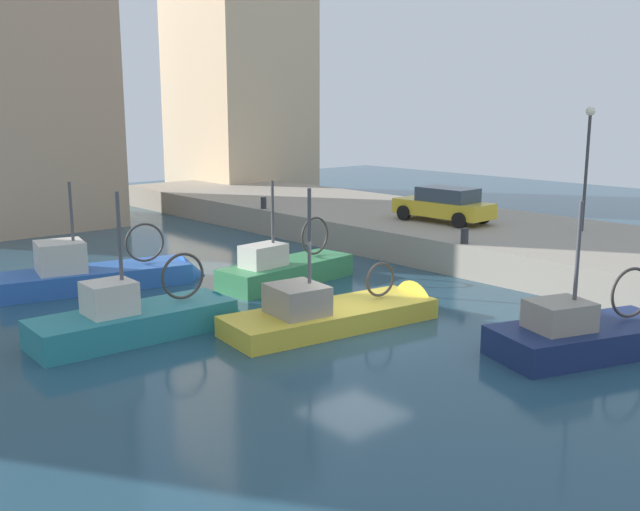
# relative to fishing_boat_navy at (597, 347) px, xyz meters

# --- Properties ---
(water_surface) EXTENTS (80.00, 80.00, 0.00)m
(water_surface) POSITION_rel_fishing_boat_navy_xyz_m (-3.27, 5.36, -0.11)
(water_surface) COLOR navy
(water_surface) RESTS_ON ground
(quay_wall) EXTENTS (9.00, 56.00, 1.20)m
(quay_wall) POSITION_rel_fishing_boat_navy_xyz_m (8.23, 5.36, 0.49)
(quay_wall) COLOR #9E9384
(quay_wall) RESTS_ON ground
(fishing_boat_navy) EXTENTS (5.94, 3.63, 4.74)m
(fishing_boat_navy) POSITION_rel_fishing_boat_navy_xyz_m (0.00, 0.00, 0.00)
(fishing_boat_navy) COLOR navy
(fishing_boat_navy) RESTS_ON ground
(fishing_boat_yellow) EXTENTS (7.14, 2.92, 4.84)m
(fishing_boat_yellow) POSITION_rel_fishing_boat_navy_xyz_m (-3.22, 5.86, 0.00)
(fishing_boat_yellow) COLOR gold
(fishing_boat_yellow) RESTS_ON ground
(fishing_boat_green) EXTENTS (5.99, 2.17, 4.38)m
(fishing_boat_green) POSITION_rel_fishing_boat_navy_xyz_m (-1.11, 10.75, 0.01)
(fishing_boat_green) COLOR #388951
(fishing_boat_green) RESTS_ON ground
(fishing_boat_teal) EXTENTS (6.21, 2.23, 4.74)m
(fishing_boat_teal) POSITION_rel_fishing_boat_navy_xyz_m (-7.86, 8.68, 0.00)
(fishing_boat_teal) COLOR teal
(fishing_boat_teal) RESTS_ON ground
(fishing_boat_blue) EXTENTS (7.23, 3.32, 4.51)m
(fishing_boat_blue) POSITION_rel_fishing_boat_navy_xyz_m (-6.36, 14.38, 0.04)
(fishing_boat_blue) COLOR #2D60B7
(fishing_boat_blue) RESTS_ON ground
(parked_car_yellow) EXTENTS (2.05, 4.33, 1.48)m
(parked_car_yellow) POSITION_rel_fishing_boat_navy_xyz_m (7.38, 11.01, 1.84)
(parked_car_yellow) COLOR gold
(parked_car_yellow) RESTS_ON quay_wall
(mooring_bollard_mid) EXTENTS (0.28, 0.28, 0.55)m
(mooring_bollard_mid) POSITION_rel_fishing_boat_navy_xyz_m (4.08, 7.36, 1.37)
(mooring_bollard_mid) COLOR #2D2D33
(mooring_bollard_mid) RESTS_ON quay_wall
(mooring_bollard_north) EXTENTS (0.28, 0.28, 0.55)m
(mooring_bollard_north) POSITION_rel_fishing_boat_navy_xyz_m (4.08, 19.36, 1.37)
(mooring_bollard_north) COLOR #2D2D33
(mooring_bollard_north) RESTS_ON quay_wall
(quay_streetlamp) EXTENTS (0.36, 0.36, 4.83)m
(quay_streetlamp) POSITION_rel_fishing_boat_navy_xyz_m (9.73, 5.98, 4.35)
(quay_streetlamp) COLOR #38383D
(quay_streetlamp) RESTS_ON quay_wall
(waterfront_building_west) EXTENTS (7.76, 8.42, 21.20)m
(waterfront_building_west) POSITION_rel_fishing_boat_navy_xyz_m (12.54, 33.30, 10.51)
(waterfront_building_west) COLOR beige
(waterfront_building_west) RESTS_ON ground
(waterfront_building_central) EXTENTS (8.48, 9.14, 22.11)m
(waterfront_building_central) POSITION_rel_fishing_boat_navy_xyz_m (-3.94, 29.83, 10.97)
(waterfront_building_central) COLOR tan
(waterfront_building_central) RESTS_ON ground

